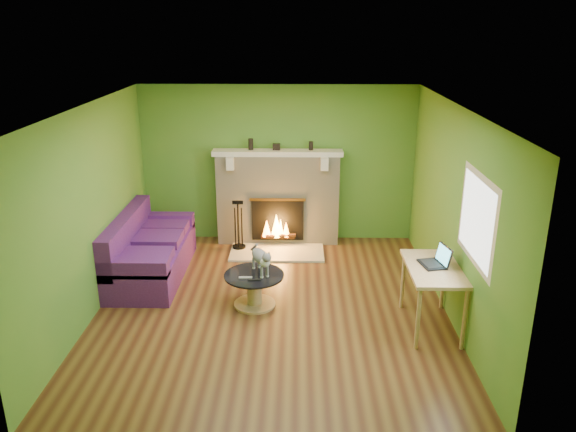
# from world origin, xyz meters

# --- Properties ---
(floor) EXTENTS (5.00, 5.00, 0.00)m
(floor) POSITION_xyz_m (0.00, 0.00, 0.00)
(floor) COLOR #502916
(floor) RESTS_ON ground
(ceiling) EXTENTS (5.00, 5.00, 0.00)m
(ceiling) POSITION_xyz_m (0.00, 0.00, 2.60)
(ceiling) COLOR white
(ceiling) RESTS_ON wall_back
(wall_back) EXTENTS (5.00, 0.00, 5.00)m
(wall_back) POSITION_xyz_m (0.00, 2.50, 1.30)
(wall_back) COLOR #498C2E
(wall_back) RESTS_ON floor
(wall_front) EXTENTS (5.00, 0.00, 5.00)m
(wall_front) POSITION_xyz_m (0.00, -2.50, 1.30)
(wall_front) COLOR #498C2E
(wall_front) RESTS_ON floor
(wall_left) EXTENTS (0.00, 5.00, 5.00)m
(wall_left) POSITION_xyz_m (-2.25, 0.00, 1.30)
(wall_left) COLOR #498C2E
(wall_left) RESTS_ON floor
(wall_right) EXTENTS (0.00, 5.00, 5.00)m
(wall_right) POSITION_xyz_m (2.25, 0.00, 1.30)
(wall_right) COLOR #498C2E
(wall_right) RESTS_ON floor
(window_frame) EXTENTS (0.00, 1.20, 1.20)m
(window_frame) POSITION_xyz_m (2.24, -0.90, 1.55)
(window_frame) COLOR silver
(window_frame) RESTS_ON wall_right
(window_pane) EXTENTS (0.00, 1.06, 1.06)m
(window_pane) POSITION_xyz_m (2.23, -0.90, 1.55)
(window_pane) COLOR white
(window_pane) RESTS_ON wall_right
(fireplace) EXTENTS (2.10, 0.46, 1.58)m
(fireplace) POSITION_xyz_m (0.00, 2.32, 0.77)
(fireplace) COLOR beige
(fireplace) RESTS_ON floor
(hearth) EXTENTS (1.50, 0.75, 0.03)m
(hearth) POSITION_xyz_m (0.00, 1.80, 0.01)
(hearth) COLOR beige
(hearth) RESTS_ON floor
(mantel) EXTENTS (2.10, 0.28, 0.08)m
(mantel) POSITION_xyz_m (0.00, 2.30, 1.54)
(mantel) COLOR silver
(mantel) RESTS_ON fireplace
(sofa) EXTENTS (0.92, 2.04, 0.92)m
(sofa) POSITION_xyz_m (-1.86, 0.96, 0.35)
(sofa) COLOR #48185B
(sofa) RESTS_ON floor
(coffee_table) EXTENTS (0.78, 0.78, 0.44)m
(coffee_table) POSITION_xyz_m (-0.23, 0.04, 0.25)
(coffee_table) COLOR tan
(coffee_table) RESTS_ON floor
(desk) EXTENTS (0.63, 1.08, 0.80)m
(desk) POSITION_xyz_m (1.95, -0.47, 0.70)
(desk) COLOR tan
(desk) RESTS_ON floor
(cat) EXTENTS (0.46, 0.65, 0.38)m
(cat) POSITION_xyz_m (-0.15, 0.09, 0.63)
(cat) COLOR slate
(cat) RESTS_ON coffee_table
(remote_silver) EXTENTS (0.17, 0.05, 0.02)m
(remote_silver) POSITION_xyz_m (-0.33, -0.08, 0.45)
(remote_silver) COLOR gray
(remote_silver) RESTS_ON coffee_table
(remote_black) EXTENTS (0.16, 0.06, 0.02)m
(remote_black) POSITION_xyz_m (-0.21, -0.14, 0.45)
(remote_black) COLOR black
(remote_black) RESTS_ON coffee_table
(laptop) EXTENTS (0.36, 0.39, 0.25)m
(laptop) POSITION_xyz_m (1.93, -0.42, 0.93)
(laptop) COLOR black
(laptop) RESTS_ON desk
(fire_tools) EXTENTS (0.22, 0.22, 0.81)m
(fire_tools) POSITION_xyz_m (-0.63, 1.95, 0.43)
(fire_tools) COLOR black
(fire_tools) RESTS_ON hearth
(mantel_vase_left) EXTENTS (0.08, 0.08, 0.18)m
(mantel_vase_left) POSITION_xyz_m (-0.43, 2.33, 1.67)
(mantel_vase_left) COLOR black
(mantel_vase_left) RESTS_ON mantel
(mantel_vase_right) EXTENTS (0.07, 0.07, 0.14)m
(mantel_vase_right) POSITION_xyz_m (0.54, 2.33, 1.65)
(mantel_vase_right) COLOR black
(mantel_vase_right) RESTS_ON mantel
(mantel_box) EXTENTS (0.12, 0.08, 0.10)m
(mantel_box) POSITION_xyz_m (-0.02, 2.33, 1.63)
(mantel_box) COLOR black
(mantel_box) RESTS_ON mantel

